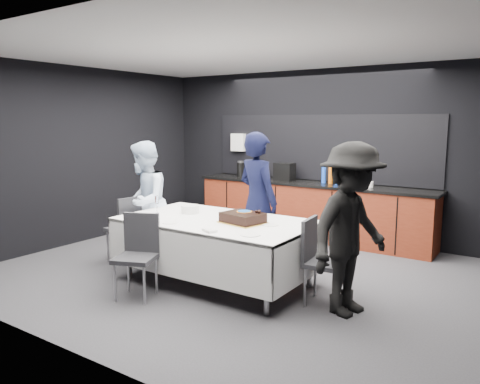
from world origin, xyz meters
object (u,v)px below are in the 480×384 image
chair_left (128,224)px  chair_right (319,255)px  person_left (144,202)px  person_right (351,230)px  cake_assembly (243,218)px  champagne_flute (157,201)px  chair_near (138,249)px  plate_stack (190,209)px  person_center (258,201)px  party_table (217,231)px

chair_left → chair_right: size_ratio=1.00×
person_left → person_right: 3.06m
cake_assembly → chair_right: cake_assembly is taller
champagne_flute → person_left: 0.60m
cake_assembly → chair_near: 1.24m
chair_right → chair_near: (-1.77, -0.92, 0.00)m
person_left → chair_right: bearing=56.0°
chair_left → person_left: (0.14, 0.19, 0.30)m
cake_assembly → person_left: person_left is taller
plate_stack → chair_left: size_ratio=0.25×
chair_left → cake_assembly: bearing=1.6°
champagne_flute → person_center: size_ratio=0.12×
chair_right → chair_near: bearing=-152.7°
party_table → chair_left: (-1.52, -0.03, -0.11)m
cake_assembly → person_center: size_ratio=0.30×
person_center → party_table: bearing=99.9°
chair_left → chair_near: (1.05, -0.80, 0.00)m
chair_right → chair_near: same height
person_left → champagne_flute: bearing=28.9°
cake_assembly → chair_right: bearing=3.6°
chair_right → person_center: person_center is taller
champagne_flute → party_table: bearing=8.3°
party_table → chair_near: bearing=-119.5°
party_table → person_left: size_ratio=1.38×
party_table → person_left: 1.41m
cake_assembly → champagne_flute: champagne_flute is taller
chair_right → party_table: bearing=-176.5°
chair_left → person_center: size_ratio=0.51×
chair_right → person_right: bearing=-10.9°
party_table → champagne_flute: (-0.86, -0.13, 0.30)m
person_center → cake_assembly: bearing=127.0°
chair_left → chair_near: bearing=-37.6°
party_table → champagne_flute: champagne_flute is taller
cake_assembly → person_right: (1.31, -0.01, 0.04)m
chair_left → chair_near: size_ratio=1.00×
cake_assembly → plate_stack: 0.89m
party_table → person_right: person_right is taller
cake_assembly → person_right: person_right is taller
champagne_flute → person_right: (2.54, 0.13, -0.06)m
person_right → person_left: bearing=99.8°
party_table → cake_assembly: cake_assembly is taller
party_table → chair_near: (-0.47, -0.84, -0.11)m
champagne_flute → person_right: size_ratio=0.13×
cake_assembly → person_right: size_ratio=0.31×
chair_left → person_left: person_left is taller
chair_near → cake_assembly: bearing=45.7°
person_center → plate_stack: bearing=63.1°
chair_near → person_right: size_ratio=0.53×
chair_near → person_left: bearing=132.3°
cake_assembly → person_left: size_ratio=0.33×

